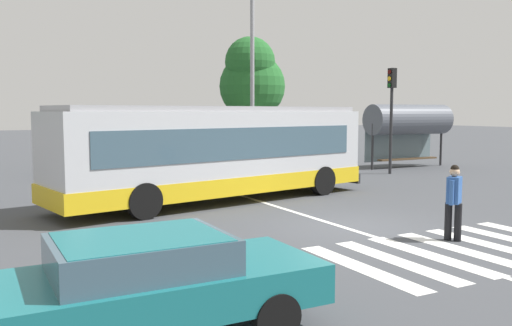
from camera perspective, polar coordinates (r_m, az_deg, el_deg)
The scene contains 15 objects.
ground_plane at distance 13.91m, azimuth 10.09°, elevation -6.67°, with size 160.00×160.00×0.00m, color #424449.
city_transit_bus at distance 17.43m, azimuth -4.07°, elevation 1.12°, with size 11.20×4.57×3.06m.
pedestrian_crossing_street at distance 12.92m, azimuth 20.11°, elevation -3.49°, with size 0.52×0.43×1.72m.
foreground_sedan at distance 7.15m, azimuth -11.50°, elevation -12.05°, with size 4.50×1.88×1.35m.
parked_car_blue at distance 26.39m, azimuth -17.73°, elevation 0.56°, with size 1.99×4.56×1.35m.
parked_car_charcoal at distance 27.08m, azimuth -12.06°, elevation 0.82°, with size 1.98×4.55×1.35m.
parked_car_black at distance 27.40m, azimuth -6.21°, elevation 0.96°, with size 2.34×4.68×1.35m.
parked_car_champagne at distance 29.03m, azimuth -1.86°, elevation 1.24°, with size 1.99×4.56×1.35m.
parked_car_white at distance 29.96m, azimuth 3.45°, elevation 1.37°, with size 2.11×4.61×1.35m.
traffic_light_far_corner at distance 25.82m, azimuth 14.07°, elevation 6.09°, with size 0.33×0.32×4.87m.
bus_stop_shelter at distance 29.01m, azimuth 15.76°, elevation 4.30°, with size 4.82×1.54×3.25m.
twin_arm_street_lamp at distance 26.27m, azimuth -0.40°, elevation 11.88°, with size 4.82×0.32×9.52m.
background_tree_right at distance 33.68m, azimuth -0.47°, elevation 8.81°, with size 4.08×4.08×7.41m.
crosswalk_painted_stripes at distance 12.29m, azimuth 20.83°, elevation -8.55°, with size 5.82×3.39×0.01m.
lane_center_line at distance 15.40m, azimuth 4.89°, elevation -5.42°, with size 0.16×24.00×0.01m, color silver.
Camera 1 is at (-8.40, -10.70, 2.91)m, focal length 37.99 mm.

